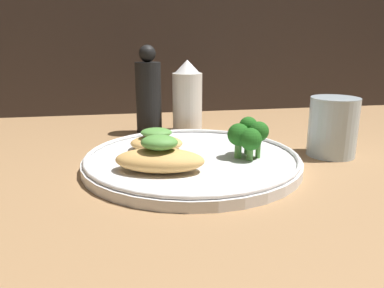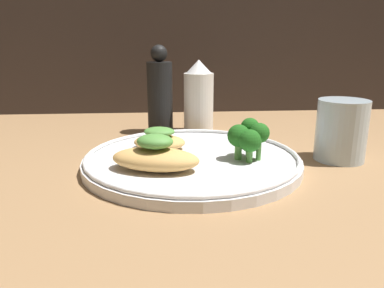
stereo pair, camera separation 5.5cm
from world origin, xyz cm
name	(u,v)px [view 1 (the left image)]	position (x,y,z in cm)	size (l,w,h in cm)	color
ground_plane	(192,169)	(0.00, 0.00, -0.50)	(180.00, 180.00, 1.00)	#936D47
plate	(192,160)	(0.00, 0.00, 0.99)	(31.96, 31.96, 2.00)	white
grilled_meat_front	(160,158)	(-5.25, -5.22, 3.23)	(13.04, 9.02, 4.87)	tan
grilled_meat_middle	(157,141)	(-4.80, 4.71, 2.81)	(9.46, 7.95, 3.49)	tan
broccoli_bunch	(248,135)	(7.94, -1.72, 4.90)	(5.93, 6.17, 5.76)	#569942
sauce_bottle	(187,98)	(2.98, 21.65, 6.88)	(5.92, 5.92, 14.39)	white
pepper_grinder	(149,95)	(-4.74, 21.65, 7.76)	(4.99, 4.99, 17.23)	black
drinking_glass	(333,127)	(23.16, 1.40, 4.71)	(7.62, 7.62, 9.42)	silver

